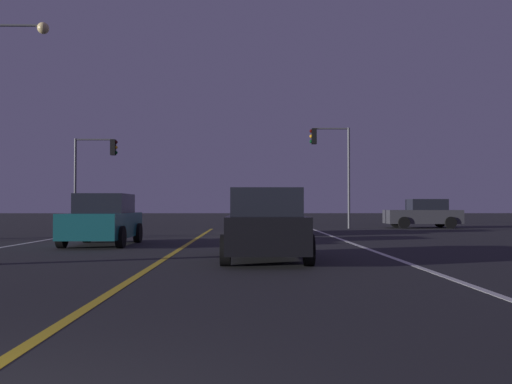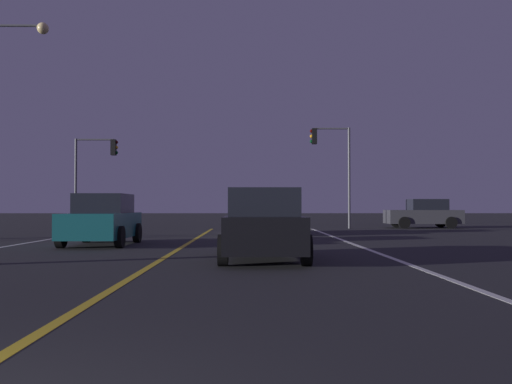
% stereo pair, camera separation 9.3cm
% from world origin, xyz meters
% --- Properties ---
extents(lane_edge_right, '(0.16, 35.42, 0.01)m').
position_xyz_m(lane_edge_right, '(5.65, 11.71, 0.00)').
color(lane_edge_right, silver).
rests_on(lane_edge_right, ground).
extents(lane_center_divider, '(0.16, 35.42, 0.01)m').
position_xyz_m(lane_center_divider, '(0.00, 11.71, 0.00)').
color(lane_center_divider, gold).
rests_on(lane_center_divider, ground).
extents(car_crossing_side, '(4.30, 2.02, 1.70)m').
position_xyz_m(car_crossing_side, '(12.41, 30.69, 0.82)').
color(car_crossing_side, black).
rests_on(car_crossing_side, ground).
extents(car_lead_same_lane, '(2.02, 4.30, 1.70)m').
position_xyz_m(car_lead_same_lane, '(2.45, 10.91, 0.82)').
color(car_lead_same_lane, black).
rests_on(car_lead_same_lane, ground).
extents(car_oncoming, '(2.02, 4.30, 1.70)m').
position_xyz_m(car_oncoming, '(-2.77, 16.25, 0.82)').
color(car_oncoming, black).
rests_on(car_oncoming, ground).
extents(car_ahead_far, '(2.02, 4.30, 1.70)m').
position_xyz_m(car_ahead_far, '(2.73, 23.26, 0.82)').
color(car_ahead_far, black).
rests_on(car_ahead_far, ground).
extents(traffic_light_near_right, '(2.34, 0.36, 5.82)m').
position_xyz_m(traffic_light_near_right, '(6.84, 29.92, 4.25)').
color(traffic_light_near_right, '#4C4C51').
rests_on(traffic_light_near_right, ground).
extents(traffic_light_near_left, '(2.49, 0.36, 5.16)m').
position_xyz_m(traffic_light_near_left, '(-6.71, 29.92, 3.82)').
color(traffic_light_near_left, '#4C4C51').
rests_on(traffic_light_near_left, ground).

